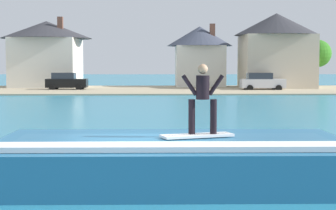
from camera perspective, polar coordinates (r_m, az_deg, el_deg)
The scene contains 11 objects.
ground_plane at distance 13.37m, azimuth -3.29°, elevation -8.03°, with size 260.00×260.00×0.00m, color teal.
wave_crest at distance 13.56m, azimuth 0.40°, elevation -5.59°, with size 8.53×4.65×1.11m.
surfboard at distance 13.25m, azimuth 3.00°, elevation -3.13°, with size 1.80×1.03×0.06m.
surfer at distance 13.25m, azimuth 3.57°, elevation 1.02°, with size 1.02×0.32×1.66m.
shoreline_bank at distance 58.49m, azimuth -1.59°, elevation 1.57°, with size 120.00×18.21×0.13m.
car_near_shore at distance 59.06m, azimuth -10.36°, elevation 2.39°, with size 4.21×2.27×1.86m.
car_far_shore at distance 58.27m, azimuth 9.56°, elevation 2.37°, with size 4.50×2.21×1.86m.
house_with_chimney at distance 66.33m, azimuth -12.28°, elevation 5.49°, with size 10.45×10.45×8.08m.
house_gabled_white at distance 63.62m, azimuth 11.00°, elevation 5.81°, with size 9.38×9.38×8.37m.
house_small_cottage at distance 66.31m, azimuth 3.26°, elevation 5.33°, with size 7.73×7.73×7.42m.
tree_tall_bare at distance 69.42m, azimuth 15.05°, elevation 5.08°, with size 3.28×3.28×5.64m.
Camera 1 is at (0.51, -13.05, 2.86)m, focal length 59.64 mm.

